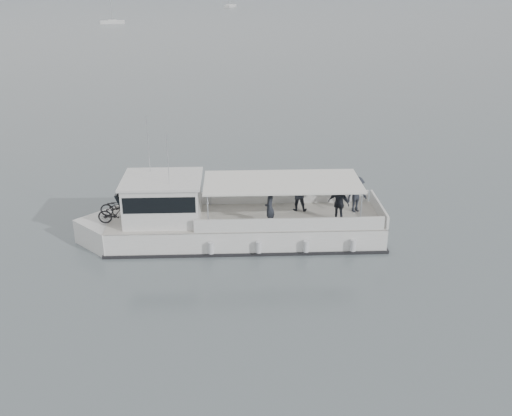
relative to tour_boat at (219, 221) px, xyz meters
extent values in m
plane|color=#525D61|center=(5.29, 2.43, -1.01)|extent=(1400.00, 1400.00, 0.00)
cube|color=white|center=(1.25, -0.26, -0.53)|extent=(13.22, 5.95, 1.39)
cube|color=white|center=(-5.01, 1.04, -0.53)|extent=(3.39, 3.39, 1.39)
cube|color=beige|center=(1.25, -0.26, 0.17)|extent=(13.22, 5.95, 0.06)
cube|color=black|center=(1.25, -0.26, -0.95)|extent=(13.45, 6.12, 0.19)
cube|color=white|center=(3.46, 0.95, 0.49)|extent=(8.37, 1.85, 0.64)
cube|color=white|center=(2.79, -2.26, 0.49)|extent=(8.37, 1.85, 0.64)
cube|color=white|center=(7.46, -1.56, 0.49)|extent=(0.80, 3.36, 0.64)
cube|color=white|center=(-2.51, 0.52, 1.13)|extent=(3.93, 3.51, 1.92)
cube|color=black|center=(-4.13, 0.86, 1.29)|extent=(1.13, 2.73, 1.23)
cube|color=black|center=(-2.51, 0.52, 1.45)|extent=(3.73, 3.51, 0.75)
cube|color=white|center=(-2.51, 0.52, 2.14)|extent=(4.18, 3.77, 0.11)
cube|color=white|center=(2.92, -0.61, 1.93)|extent=(7.75, 4.61, 0.09)
cylinder|color=silver|center=(-0.73, -1.38, 1.05)|extent=(0.08, 0.08, 1.76)
cylinder|color=silver|center=(-0.12, 1.55, 1.05)|extent=(0.08, 0.08, 1.76)
cylinder|color=silver|center=(5.95, -2.77, 1.05)|extent=(0.08, 0.08, 1.76)
cylinder|color=silver|center=(6.56, 0.15, 1.05)|extent=(0.08, 0.08, 1.76)
cylinder|color=silver|center=(-2.94, 1.59, 3.52)|extent=(0.04, 0.04, 2.77)
cylinder|color=silver|center=(-2.24, -0.30, 3.31)|extent=(0.04, 0.04, 2.35)
cylinder|color=silver|center=(-0.70, -1.77, -0.47)|extent=(0.30, 0.30, 0.53)
cylinder|color=silver|center=(1.39, -2.21, -0.47)|extent=(0.30, 0.30, 0.53)
cylinder|color=silver|center=(3.47, -2.64, -0.47)|extent=(0.30, 0.30, 0.53)
cylinder|color=silver|center=(5.56, -3.08, -0.47)|extent=(0.30, 0.30, 0.53)
imported|color=black|center=(-4.51, 1.37, 0.65)|extent=(1.92, 1.00, 0.96)
imported|color=black|center=(-4.68, 0.54, 0.67)|extent=(1.75, 0.81, 1.01)
imported|color=#242830|center=(2.10, -1.42, 1.06)|extent=(0.64, 0.77, 1.79)
imported|color=#242830|center=(3.91, -0.06, 1.06)|extent=(1.05, 0.93, 1.79)
imported|color=#242830|center=(5.29, -1.76, 1.06)|extent=(1.04, 1.06, 1.79)
imported|color=#242830|center=(6.55, -0.93, 1.06)|extent=(1.30, 0.96, 1.79)
cube|color=white|center=(-2.78, 117.78, -0.71)|extent=(5.53, 1.87, 0.75)
cube|color=white|center=(-2.78, 117.78, -0.39)|extent=(1.96, 1.58, 0.45)
cylinder|color=silver|center=(-2.78, 117.78, 2.62)|extent=(0.08, 0.08, 6.05)
cube|color=white|center=(35.80, 169.60, -0.71)|extent=(5.00, 6.18, 0.75)
cube|color=white|center=(35.80, 169.60, -0.39)|extent=(2.61, 2.73, 0.45)
camera|label=1|loc=(-4.31, -24.29, 11.09)|focal=40.00mm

